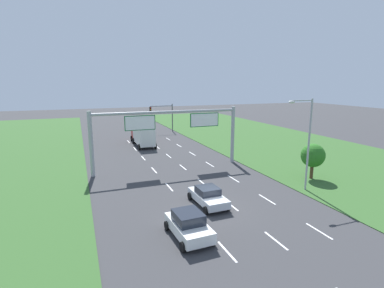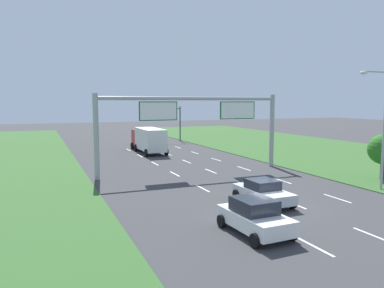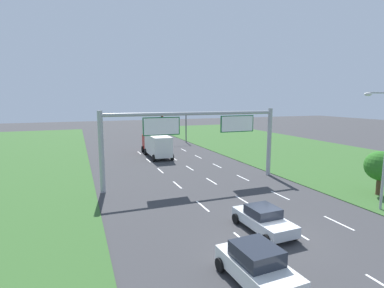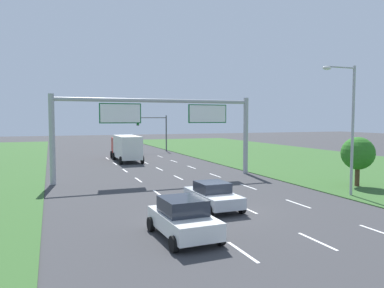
# 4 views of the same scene
# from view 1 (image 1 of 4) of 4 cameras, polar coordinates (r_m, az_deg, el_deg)

# --- Properties ---
(ground_plane) EXTENTS (200.00, 200.00, 0.00)m
(ground_plane) POSITION_cam_1_polar(r_m,az_deg,el_deg) (24.56, 3.77, -12.13)
(ground_plane) COLOR #38383A
(grass_verge_right) EXTENTS (24.00, 120.00, 0.06)m
(grass_verge_right) POSITION_cam_1_polar(r_m,az_deg,el_deg) (44.15, 23.53, -2.22)
(grass_verge_right) COLOR #335B28
(grass_verge_right) RESTS_ON ground_plane
(lane_dashes_inner_left) EXTENTS (0.14, 50.40, 0.01)m
(lane_dashes_inner_left) POSITION_cam_1_polar(r_m,az_deg,el_deg) (29.21, -4.37, -8.16)
(lane_dashes_inner_left) COLOR white
(lane_dashes_inner_left) RESTS_ON ground_plane
(lane_dashes_inner_right) EXTENTS (0.14, 50.40, 0.01)m
(lane_dashes_inner_right) POSITION_cam_1_polar(r_m,az_deg,el_deg) (30.33, 2.03, -7.38)
(lane_dashes_inner_right) COLOR white
(lane_dashes_inner_right) RESTS_ON ground_plane
(lane_dashes_slip) EXTENTS (0.14, 50.40, 0.01)m
(lane_dashes_slip) POSITION_cam_1_polar(r_m,az_deg,el_deg) (31.79, 7.89, -6.57)
(lane_dashes_slip) COLOR white
(lane_dashes_slip) RESTS_ON ground_plane
(car_near_red) EXTENTS (2.38, 4.13, 1.70)m
(car_near_red) POSITION_cam_1_polar(r_m,az_deg,el_deg) (20.06, -0.65, -15.15)
(car_near_red) COLOR white
(car_near_red) RESTS_ON ground_plane
(car_lead_silver) EXTENTS (2.24, 4.37, 1.50)m
(car_lead_silver) POSITION_cam_1_polar(r_m,az_deg,el_deg) (24.93, 3.06, -9.88)
(car_lead_silver) COLOR silver
(car_lead_silver) RESTS_ON ground_plane
(box_truck) EXTENTS (2.74, 8.63, 3.07)m
(box_truck) POSITION_cam_1_polar(r_m,az_deg,el_deg) (48.49, -9.40, 1.78)
(box_truck) COLOR #B21E19
(box_truck) RESTS_ON ground_plane
(sign_gantry) EXTENTS (17.24, 0.44, 7.00)m
(sign_gantry) POSITION_cam_1_polar(r_m,az_deg,el_deg) (34.30, -4.32, 3.28)
(sign_gantry) COLOR #9EA0A5
(sign_gantry) RESTS_ON ground_plane
(traffic_light_mast) EXTENTS (4.76, 0.49, 5.60)m
(traffic_light_mast) POSITION_cam_1_polar(r_m,az_deg,el_deg) (60.53, -5.54, 5.92)
(traffic_light_mast) COLOR #47494F
(traffic_light_mast) RESTS_ON ground_plane
(street_lamp) EXTENTS (2.61, 0.32, 8.50)m
(street_lamp) POSITION_cam_1_polar(r_m,az_deg,el_deg) (28.79, 20.88, 1.26)
(street_lamp) COLOR #9EA0A5
(street_lamp) RESTS_ON ground_plane
(roadside_tree_near) EXTENTS (2.43, 2.43, 3.74)m
(roadside_tree_near) POSITION_cam_1_polar(r_m,az_deg,el_deg) (33.23, 22.04, -2.06)
(roadside_tree_near) COLOR #513823
(roadside_tree_near) RESTS_ON ground_plane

